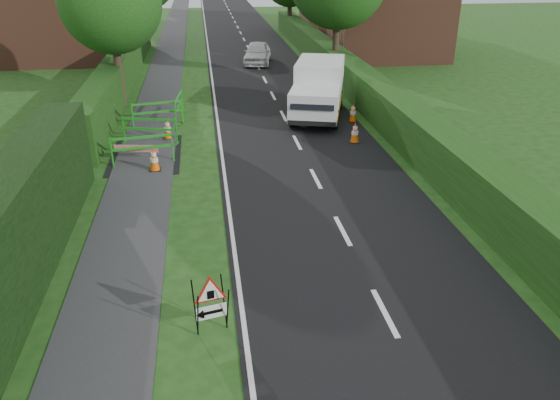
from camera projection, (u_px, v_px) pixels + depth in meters
ground at (268, 359)px, 9.80m from camera, size 120.00×120.00×0.00m
road_surface at (245, 42)px, 41.47m from camera, size 6.00×90.00×0.02m
footpath at (172, 43)px, 40.77m from camera, size 2.00×90.00×0.02m
hedge_west_far at (124, 85)px, 28.87m from camera, size 1.00×24.00×1.80m
hedge_east at (367, 107)px, 24.96m from camera, size 1.20×50.00×1.50m
house_west at (52, 12)px, 34.17m from camera, size 7.50×7.40×7.88m
house_east_a at (385, 10)px, 35.05m from camera, size 7.50×7.40×7.88m
tree_nw at (110, 2)px, 23.43m from camera, size 4.40×4.40×6.70m
triangle_sign at (209, 301)px, 10.17m from camera, size 0.86×0.86×1.06m
works_van at (318, 88)px, 23.15m from camera, size 3.25×5.27×2.26m
traffic_cone_0 at (355, 132)px, 20.31m from camera, size 0.38×0.38×0.79m
traffic_cone_1 at (353, 113)px, 22.69m from camera, size 0.38×0.38×0.79m
traffic_cone_2 at (335, 105)px, 23.76m from camera, size 0.38×0.38×0.79m
traffic_cone_3 at (154, 159)px, 17.78m from camera, size 0.38×0.38×0.79m
traffic_cone_4 at (168, 129)px, 20.72m from camera, size 0.38×0.38×0.79m
ped_barrier_0 at (142, 145)px, 18.29m from camera, size 2.09×0.64×1.00m
ped_barrier_1 at (149, 127)px, 20.14m from camera, size 2.08×0.85×1.00m
ped_barrier_2 at (157, 110)px, 22.18m from camera, size 2.09×0.71×1.00m
ped_barrier_3 at (179, 103)px, 23.09m from camera, size 0.59×2.09×1.00m
redwhite_plank at (138, 161)px, 18.74m from camera, size 1.48×0.30×0.25m
hatchback_car at (257, 53)px, 33.67m from camera, size 2.19×4.02×1.30m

